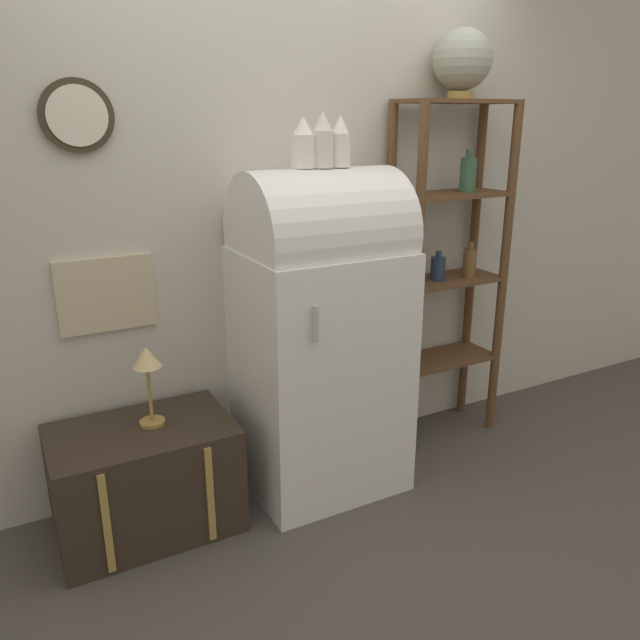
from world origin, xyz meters
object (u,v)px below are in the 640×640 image
(vase_right, at_px, (340,143))
(vase_left, at_px, (303,144))
(desk_lamp, at_px, (147,366))
(vase_center, at_px, (323,141))
(suitcase_trunk, at_px, (145,479))
(globe, at_px, (462,60))
(refrigerator, at_px, (320,330))

(vase_right, bearing_deg, vase_left, 172.15)
(desk_lamp, bearing_deg, vase_center, -3.52)
(suitcase_trunk, height_order, vase_right, vase_right)
(globe, relative_size, vase_right, 1.54)
(vase_center, height_order, desk_lamp, vase_center)
(globe, height_order, vase_center, globe)
(refrigerator, xyz_separation_m, suitcase_trunk, (-0.87, 0.02, -0.56))
(globe, height_order, vase_right, globe)
(suitcase_trunk, bearing_deg, desk_lamp, 20.47)
(suitcase_trunk, xyz_separation_m, vase_right, (0.96, -0.03, 1.41))
(vase_center, xyz_separation_m, vase_right, (0.09, -0.00, -0.01))
(suitcase_trunk, distance_m, globe, 2.52)
(vase_left, xyz_separation_m, vase_right, (0.17, -0.02, 0.00))
(refrigerator, bearing_deg, desk_lamp, 177.11)
(refrigerator, relative_size, vase_center, 6.53)
(globe, height_order, vase_left, globe)
(suitcase_trunk, relative_size, vase_right, 3.48)
(vase_center, bearing_deg, vase_right, -0.50)
(globe, bearing_deg, vase_right, -167.18)
(vase_left, bearing_deg, vase_right, -7.85)
(refrigerator, distance_m, suitcase_trunk, 1.03)
(suitcase_trunk, height_order, globe, globe)
(refrigerator, bearing_deg, vase_left, 170.14)
(vase_left, height_order, desk_lamp, vase_left)
(suitcase_trunk, relative_size, vase_left, 3.60)
(globe, xyz_separation_m, desk_lamp, (-1.71, -0.13, -1.27))
(desk_lamp, bearing_deg, vase_left, -2.16)
(globe, bearing_deg, vase_center, -168.44)
(suitcase_trunk, relative_size, globe, 2.27)
(suitcase_trunk, xyz_separation_m, desk_lamp, (0.06, 0.02, 0.52))
(refrigerator, height_order, suitcase_trunk, refrigerator)
(globe, bearing_deg, suitcase_trunk, -175.01)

